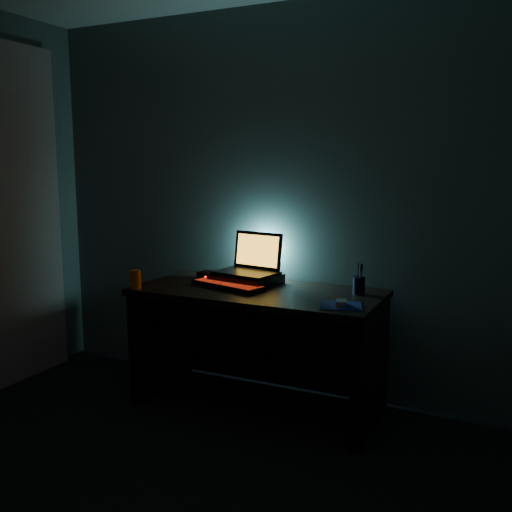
{
  "coord_description": "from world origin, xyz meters",
  "views": [
    {
      "loc": [
        1.44,
        -1.44,
        1.51
      ],
      "look_at": [
        0.01,
        1.57,
        0.96
      ],
      "focal_mm": 40.0,
      "sensor_mm": 36.0,
      "label": 1
    }
  ],
  "objects_px": {
    "router": "(210,275)",
    "laptop": "(251,264)",
    "keyboard": "(228,285)",
    "juice_glass": "(136,279)",
    "mouse": "(341,303)",
    "pen_cup": "(359,285)"
  },
  "relations": [
    {
      "from": "router",
      "to": "laptop",
      "type": "bearing_deg",
      "value": 6.1
    },
    {
      "from": "keyboard",
      "to": "juice_glass",
      "type": "xyz_separation_m",
      "value": [
        -0.49,
        -0.27,
        0.04
      ]
    },
    {
      "from": "mouse",
      "to": "laptop",
      "type": "bearing_deg",
      "value": 136.61
    },
    {
      "from": "juice_glass",
      "to": "laptop",
      "type": "bearing_deg",
      "value": 41.17
    },
    {
      "from": "mouse",
      "to": "pen_cup",
      "type": "distance_m",
      "value": 0.32
    },
    {
      "from": "mouse",
      "to": "juice_glass",
      "type": "xyz_separation_m",
      "value": [
        -1.26,
        -0.12,
        0.04
      ]
    },
    {
      "from": "mouse",
      "to": "juice_glass",
      "type": "height_order",
      "value": "juice_glass"
    },
    {
      "from": "laptop",
      "to": "mouse",
      "type": "xyz_separation_m",
      "value": [
        0.71,
        -0.36,
        -0.1
      ]
    },
    {
      "from": "laptop",
      "to": "pen_cup",
      "type": "relative_size",
      "value": 4.12
    },
    {
      "from": "router",
      "to": "mouse",
      "type": "bearing_deg",
      "value": -16.08
    },
    {
      "from": "laptop",
      "to": "pen_cup",
      "type": "distance_m",
      "value": 0.72
    },
    {
      "from": "mouse",
      "to": "juice_glass",
      "type": "distance_m",
      "value": 1.27
    },
    {
      "from": "laptop",
      "to": "juice_glass",
      "type": "xyz_separation_m",
      "value": [
        -0.55,
        -0.48,
        -0.06
      ]
    },
    {
      "from": "keyboard",
      "to": "router",
      "type": "bearing_deg",
      "value": 157.06
    },
    {
      "from": "router",
      "to": "keyboard",
      "type": "bearing_deg",
      "value": -36.37
    },
    {
      "from": "pen_cup",
      "to": "juice_glass",
      "type": "height_order",
      "value": "juice_glass"
    },
    {
      "from": "laptop",
      "to": "keyboard",
      "type": "relative_size",
      "value": 0.81
    },
    {
      "from": "keyboard",
      "to": "mouse",
      "type": "relative_size",
      "value": 5.66
    },
    {
      "from": "keyboard",
      "to": "juice_glass",
      "type": "relative_size",
      "value": 4.48
    },
    {
      "from": "laptop",
      "to": "juice_glass",
      "type": "distance_m",
      "value": 0.73
    },
    {
      "from": "router",
      "to": "juice_glass",
      "type": "bearing_deg",
      "value": -116.43
    },
    {
      "from": "pen_cup",
      "to": "router",
      "type": "distance_m",
      "value": 1.01
    }
  ]
}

